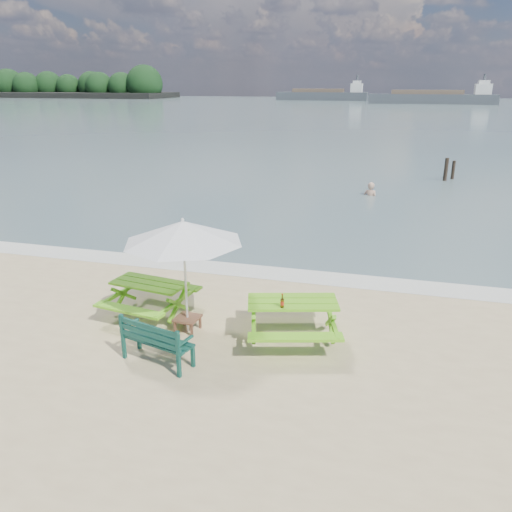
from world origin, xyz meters
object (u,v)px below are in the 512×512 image
(picnic_table_right, at_px, (292,321))
(patio_umbrella, at_px, (183,232))
(park_bench, at_px, (158,349))
(side_table, at_px, (188,323))
(beer_bottle, at_px, (282,303))
(picnic_table_left, at_px, (150,299))
(swimmer, at_px, (370,201))

(picnic_table_right, relative_size, patio_umbrella, 0.90)
(park_bench, height_order, side_table, park_bench)
(patio_umbrella, bearing_deg, side_table, -63.43)
(side_table, height_order, beer_bottle, beer_bottle)
(picnic_table_right, bearing_deg, park_bench, -145.66)
(picnic_table_left, height_order, swimmer, picnic_table_left)
(patio_umbrella, height_order, beer_bottle, patio_umbrella)
(park_bench, xyz_separation_m, swimmer, (2.83, 14.62, -0.51))
(picnic_table_left, distance_m, beer_bottle, 2.98)
(picnic_table_right, xyz_separation_m, park_bench, (-2.04, -1.40, -0.13))
(park_bench, bearing_deg, picnic_table_left, 120.06)
(side_table, distance_m, swimmer, 13.71)
(picnic_table_left, relative_size, patio_umbrella, 0.78)
(picnic_table_right, xyz_separation_m, swimmer, (0.79, 13.22, -0.64))
(picnic_table_left, xyz_separation_m, picnic_table_right, (3.00, -0.26, 0.03))
(picnic_table_right, bearing_deg, swimmer, 86.59)
(picnic_table_left, height_order, beer_bottle, beer_bottle)
(park_bench, bearing_deg, swimmer, 79.04)
(patio_umbrella, bearing_deg, picnic_table_left, 155.56)
(side_table, height_order, patio_umbrella, patio_umbrella)
(side_table, distance_m, patio_umbrella, 1.84)
(picnic_table_left, height_order, picnic_table_right, picnic_table_right)
(picnic_table_right, bearing_deg, beer_bottle, -111.45)
(picnic_table_left, bearing_deg, swimmer, 73.71)
(picnic_table_right, xyz_separation_m, side_table, (-2.00, -0.20, -0.22))
(park_bench, xyz_separation_m, side_table, (0.04, 1.20, -0.10))
(park_bench, bearing_deg, patio_umbrella, 87.98)
(side_table, relative_size, swimmer, 0.29)
(picnic_table_left, bearing_deg, picnic_table_right, -4.91)
(swimmer, bearing_deg, side_table, -101.74)
(picnic_table_left, distance_m, patio_umbrella, 1.97)
(picnic_table_left, bearing_deg, patio_umbrella, -24.44)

